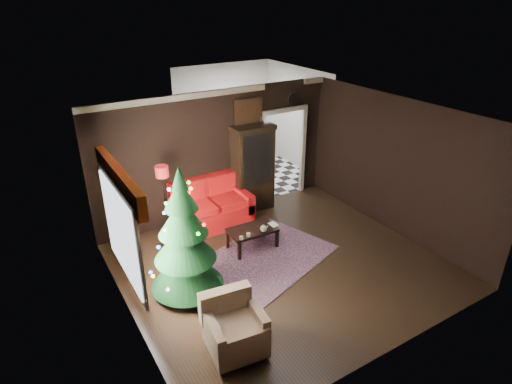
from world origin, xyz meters
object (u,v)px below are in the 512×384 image
armchair (235,325)px  coffee_table (252,238)px  floor_lamp (165,204)px  christmas_tree (184,238)px  loveseat (212,204)px  wall_clock (294,99)px  teapot (263,228)px  curio_cabinet (253,170)px  kitchen_table (246,168)px

armchair → coffee_table: 2.67m
floor_lamp → christmas_tree: bearing=-100.0°
loveseat → christmas_tree: size_ratio=0.74×
loveseat → coffee_table: size_ratio=1.85×
christmas_tree → wall_clock: 4.53m
loveseat → teapot: size_ratio=11.03×
loveseat → curio_cabinet: size_ratio=0.89×
teapot → christmas_tree: bearing=-167.2°
wall_clock → kitchen_table: 2.43m
floor_lamp → armchair: bearing=-94.3°
kitchen_table → loveseat: bearing=-137.5°
curio_cabinet → coffee_table: 1.86m
floor_lamp → coffee_table: floor_lamp is taller
armchair → teapot: 2.58m
wall_clock → armchair: bearing=-133.9°
curio_cabinet → christmas_tree: christmas_tree is taller
armchair → wall_clock: bearing=53.3°
wall_clock → kitchen_table: size_ratio=0.43×
christmas_tree → coffee_table: size_ratio=2.51×
curio_cabinet → christmas_tree: (-2.51, -2.06, 0.10)m
floor_lamp → coffee_table: bearing=-39.8°
floor_lamp → christmas_tree: size_ratio=0.70×
curio_cabinet → floor_lamp: 2.24m
loveseat → christmas_tree: (-1.36, -1.84, 0.55)m
curio_cabinet → coffee_table: bearing=-121.5°
curio_cabinet → floor_lamp: bearing=-170.8°
wall_clock → kitchen_table: wall_clock is taller
teapot → armchair: bearing=-130.9°
curio_cabinet → coffee_table: (-0.89, -1.46, -0.73)m
loveseat → teapot: loveseat is taller
floor_lamp → kitchen_table: bearing=32.0°
loveseat → kitchen_table: bearing=42.5°
loveseat → curio_cabinet: (1.15, 0.22, 0.45)m
christmas_tree → armchair: christmas_tree is taller
floor_lamp → teapot: bearing=-42.0°
floor_lamp → teapot: floor_lamp is taller
loveseat → curio_cabinet: bearing=10.8°
loveseat → christmas_tree: bearing=-126.5°
wall_clock → kitchen_table: (-0.55, 1.25, -2.00)m
curio_cabinet → armchair: size_ratio=2.35×
loveseat → coffee_table: bearing=-78.1°
teapot → wall_clock: 3.28m
coffee_table → wall_clock: wall_clock is taller
coffee_table → teapot: bearing=-58.0°
floor_lamp → loveseat: bearing=7.3°
teapot → kitchen_table: kitchen_table is taller
teapot → wall_clock: bearing=43.2°
wall_clock → loveseat: bearing=-170.3°
coffee_table → armchair: bearing=-126.0°
christmas_tree → floor_lamp: bearing=80.0°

